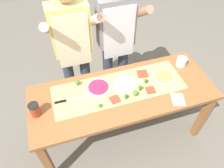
# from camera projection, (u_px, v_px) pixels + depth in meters

# --- Properties ---
(ground_plane) EXTENTS (8.00, 8.00, 0.00)m
(ground_plane) POSITION_uv_depth(u_px,v_px,m) (121.00, 132.00, 2.70)
(ground_plane) COLOR #6B665B
(prep_table) EXTENTS (1.84, 0.71, 0.78)m
(prep_table) POSITION_uv_depth(u_px,v_px,m) (123.00, 98.00, 2.20)
(prep_table) COLOR brown
(prep_table) RESTS_ON ground
(cutting_board) EXTENTS (1.31, 0.42, 0.02)m
(cutting_board) POSITION_uv_depth(u_px,v_px,m) (119.00, 88.00, 2.14)
(cutting_board) COLOR tan
(cutting_board) RESTS_ON prep_table
(chefs_knife) EXTENTS (0.30, 0.03, 0.02)m
(chefs_knife) POSITION_uv_depth(u_px,v_px,m) (66.00, 101.00, 2.01)
(chefs_knife) COLOR #B7BABF
(chefs_knife) RESTS_ON cutting_board
(pizza_whole_cheese_artichoke) EXTENTS (0.24, 0.24, 0.02)m
(pizza_whole_cheese_artichoke) POSITION_uv_depth(u_px,v_px,m) (125.00, 85.00, 2.15)
(pizza_whole_cheese_artichoke) COLOR beige
(pizza_whole_cheese_artichoke) RESTS_ON cutting_board
(pizza_whole_pesto_green) EXTENTS (0.23, 0.23, 0.02)m
(pizza_whole_pesto_green) POSITION_uv_depth(u_px,v_px,m) (164.00, 77.00, 2.22)
(pizza_whole_pesto_green) COLOR beige
(pizza_whole_pesto_green) RESTS_ON cutting_board
(pizza_whole_beet_magenta) EXTENTS (0.25, 0.25, 0.02)m
(pizza_whole_beet_magenta) POSITION_uv_depth(u_px,v_px,m) (98.00, 87.00, 2.12)
(pizza_whole_beet_magenta) COLOR beige
(pizza_whole_beet_magenta) RESTS_ON cutting_board
(pizza_slice_near_left) EXTENTS (0.10, 0.10, 0.01)m
(pizza_slice_near_left) POSITION_uv_depth(u_px,v_px,m) (115.00, 99.00, 2.02)
(pizza_slice_near_left) COLOR #BC3D28
(pizza_slice_near_left) RESTS_ON cutting_board
(pizza_slice_far_left) EXTENTS (0.09, 0.09, 0.01)m
(pizza_slice_far_left) POSITION_uv_depth(u_px,v_px,m) (150.00, 90.00, 2.10)
(pizza_slice_far_left) COLOR #BC3D28
(pizza_slice_far_left) RESTS_ON cutting_board
(pizza_slice_near_right) EXTENTS (0.12, 0.12, 0.01)m
(pizza_slice_near_right) POSITION_uv_depth(u_px,v_px,m) (142.00, 74.00, 2.25)
(pizza_slice_near_right) COLOR #BC3D28
(pizza_slice_near_right) RESTS_ON cutting_board
(broccoli_floret_center_left) EXTENTS (0.03, 0.03, 0.04)m
(broccoli_floret_center_left) POSITION_uv_depth(u_px,v_px,m) (100.00, 105.00, 1.95)
(broccoli_floret_center_left) COLOR #3F7220
(broccoli_floret_center_left) RESTS_ON cutting_board
(broccoli_floret_back_left) EXTENTS (0.04, 0.04, 0.05)m
(broccoli_floret_back_left) POSITION_uv_depth(u_px,v_px,m) (126.00, 96.00, 2.01)
(broccoli_floret_back_left) COLOR #2C5915
(broccoli_floret_back_left) RESTS_ON cutting_board
(broccoli_floret_front_left) EXTENTS (0.05, 0.05, 0.06)m
(broccoli_floret_front_left) POSITION_uv_depth(u_px,v_px,m) (136.00, 93.00, 2.04)
(broccoli_floret_front_left) COLOR #487A23
(broccoli_floret_front_left) RESTS_ON cutting_board
(broccoli_floret_front_right) EXTENTS (0.04, 0.04, 0.05)m
(broccoli_floret_front_right) POSITION_uv_depth(u_px,v_px,m) (146.00, 81.00, 2.15)
(broccoli_floret_front_right) COLOR #2C5915
(broccoli_floret_front_right) RESTS_ON cutting_board
(broccoli_floret_front_mid) EXTENTS (0.04, 0.04, 0.06)m
(broccoli_floret_front_mid) POSITION_uv_depth(u_px,v_px,m) (140.00, 88.00, 2.08)
(broccoli_floret_front_mid) COLOR #366618
(broccoli_floret_front_mid) RESTS_ON cutting_board
(broccoli_floret_center_right) EXTENTS (0.05, 0.05, 0.06)m
(broccoli_floret_center_right) POSITION_uv_depth(u_px,v_px,m) (77.00, 82.00, 2.13)
(broccoli_floret_center_right) COLOR #487A23
(broccoli_floret_center_right) RESTS_ON cutting_board
(cheese_crumble_a) EXTENTS (0.02, 0.02, 0.02)m
(cheese_crumble_a) POSITION_uv_depth(u_px,v_px,m) (149.00, 68.00, 2.31)
(cheese_crumble_a) COLOR silver
(cheese_crumble_a) RESTS_ON cutting_board
(cheese_crumble_b) EXTENTS (0.03, 0.03, 0.02)m
(cheese_crumble_b) POSITION_uv_depth(u_px,v_px,m) (140.00, 80.00, 2.19)
(cheese_crumble_b) COLOR silver
(cheese_crumble_b) RESTS_ON cutting_board
(cheese_crumble_c) EXTENTS (0.02, 0.02, 0.02)m
(cheese_crumble_c) POSITION_uv_depth(u_px,v_px,m) (54.00, 91.00, 2.09)
(cheese_crumble_c) COLOR white
(cheese_crumble_c) RESTS_ON cutting_board
(flour_cup) EXTENTS (0.11, 0.11, 0.09)m
(flour_cup) POSITION_uv_depth(u_px,v_px,m) (181.00, 62.00, 2.35)
(flour_cup) COLOR white
(flour_cup) RESTS_ON prep_table
(sauce_jar) EXTENTS (0.09, 0.09, 0.14)m
(sauce_jar) POSITION_uv_depth(u_px,v_px,m) (35.00, 110.00, 1.89)
(sauce_jar) COLOR #99381E
(sauce_jar) RESTS_ON prep_table
(recipe_note) EXTENTS (0.16, 0.18, 0.00)m
(recipe_note) POSITION_uv_depth(u_px,v_px,m) (178.00, 99.00, 2.05)
(recipe_note) COLOR white
(recipe_note) RESTS_ON prep_table
(cook_left) EXTENTS (0.54, 0.39, 1.67)m
(cook_left) POSITION_uv_depth(u_px,v_px,m) (72.00, 44.00, 2.28)
(cook_left) COLOR #333847
(cook_left) RESTS_ON ground
(cook_right) EXTENTS (0.54, 0.39, 1.67)m
(cook_right) POSITION_uv_depth(u_px,v_px,m) (116.00, 36.00, 2.38)
(cook_right) COLOR #333847
(cook_right) RESTS_ON ground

